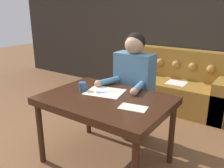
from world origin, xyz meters
The scene contains 9 objects.
ground_plane centered at (0.00, 0.00, 0.00)m, with size 16.00×16.00×0.00m, color brown.
wall_back centered at (0.00, 2.26, 1.30)m, with size 8.00×0.06×2.60m.
dining_table centered at (0.02, 0.00, 0.65)m, with size 1.23×0.87×0.73m.
couch centered at (0.00, 1.88, 0.33)m, with size 1.77×0.76×0.91m.
person centered at (-0.01, 0.60, 0.67)m, with size 0.54×0.57×1.30m.
pattern_paper_main centered at (-0.08, 0.12, 0.73)m, with size 0.43×0.38×0.00m.
pattern_paper_offcut centered at (0.37, -0.06, 0.73)m, with size 0.26×0.19×0.00m.
scissors centered at (-0.08, 0.10, 0.73)m, with size 0.22×0.21×0.01m.
mug centered at (-0.30, 0.03, 0.77)m, with size 0.11×0.08×0.09m.
Camera 1 is at (1.30, -1.72, 1.56)m, focal length 38.00 mm.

